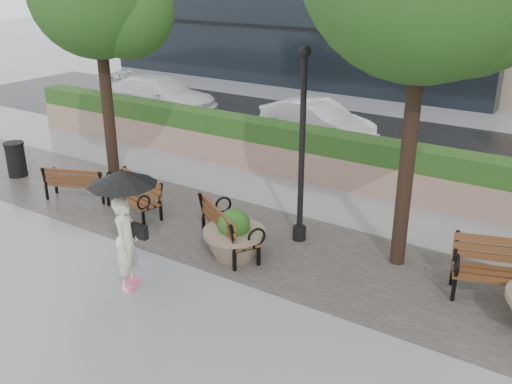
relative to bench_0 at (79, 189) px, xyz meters
The scene contains 14 objects.
ground 6.17m from the bench_0, 24.18° to the right, with size 100.00×100.00×0.00m, color gray.
cobble_strip 5.65m from the bench_0, ahead, with size 28.00×3.20×0.01m, color #383330.
hedge_wall 7.20m from the bench_0, 38.48° to the left, with size 24.00×0.80×1.35m.
asphalt_street 10.18m from the bench_0, 56.41° to the left, with size 40.00×7.00×0.00m, color black.
bench_0 is the anchor object (origin of this frame).
bench_1 1.76m from the bench_0, ahead, with size 1.74×1.03×0.88m.
bench_2 4.66m from the bench_0, ahead, with size 1.88×1.55×0.96m.
bench_3 9.81m from the bench_0, ahead, with size 2.07×1.33×1.04m.
planter_left 4.94m from the bench_0, ahead, with size 1.22×1.22×1.02m.
trash_bin 2.70m from the bench_0, behind, with size 0.54×0.54×0.90m, color black.
lamppost 5.91m from the bench_0, 10.17° to the left, with size 0.28×0.28×4.00m.
car_left 8.75m from the bench_0, 118.90° to the left, with size 1.95×4.79×1.39m, color white.
car_right 8.09m from the bench_0, 71.75° to the left, with size 1.39×3.98×1.31m, color white.
pedestrian 4.69m from the bench_0, 29.42° to the right, with size 1.19×1.19×2.18m.
Camera 1 is at (5.12, -5.94, 5.39)m, focal length 40.00 mm.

